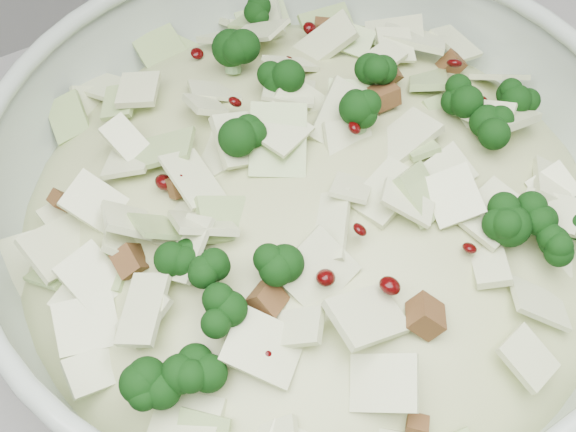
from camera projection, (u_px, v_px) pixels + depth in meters
name	position (u px, v px, depth m)	size (l,w,h in m)	color
mixing_bowl	(312.00, 232.00, 0.53)	(0.47, 0.47, 0.17)	#A4B5A4
salad	(313.00, 207.00, 0.50)	(0.47, 0.47, 0.17)	#C4CE8D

